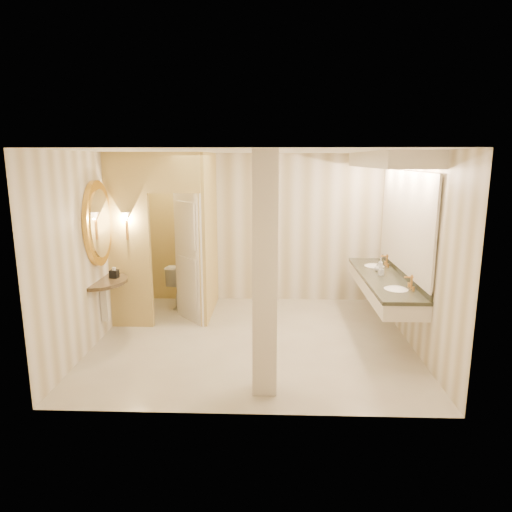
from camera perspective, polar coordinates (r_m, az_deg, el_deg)
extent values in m
plane|color=beige|center=(6.81, -0.34, -10.40)|extent=(4.50, 4.50, 0.00)
plane|color=white|center=(6.29, -0.37, 12.97)|extent=(4.50, 4.50, 0.00)
cube|color=silver|center=(8.38, 0.22, 3.48)|extent=(4.50, 0.02, 2.70)
cube|color=silver|center=(4.47, -1.44, -4.17)|extent=(4.50, 0.02, 2.70)
cube|color=silver|center=(6.88, -19.42, 0.91)|extent=(0.02, 4.00, 2.70)
cube|color=silver|center=(6.71, 19.23, 0.64)|extent=(0.02, 4.00, 2.70)
cube|color=#E8D879|center=(7.71, -5.92, 2.67)|extent=(0.10, 1.50, 2.70)
cube|color=#E8D879|center=(7.24, -15.60, 1.67)|extent=(0.65, 0.10, 2.70)
cube|color=#E8D879|center=(6.94, -10.29, 10.22)|extent=(0.80, 0.10, 0.60)
cube|color=silver|center=(7.37, -8.37, -0.20)|extent=(0.56, 0.64, 2.10)
cylinder|color=#BA823B|center=(7.14, -15.86, 3.15)|extent=(0.03, 0.03, 0.30)
cone|color=silver|center=(7.11, -15.95, 4.74)|extent=(0.14, 0.14, 0.14)
cube|color=silver|center=(7.14, 15.65, -3.58)|extent=(0.60, 2.51, 0.24)
cube|color=black|center=(7.11, 15.71, -2.64)|extent=(0.64, 2.55, 0.05)
cube|color=black|center=(7.17, 17.92, -2.09)|extent=(0.03, 2.51, 0.10)
ellipsoid|color=white|center=(6.48, 17.08, -4.33)|extent=(0.40, 0.44, 0.15)
cylinder|color=#BA823B|center=(6.50, 18.86, -3.21)|extent=(0.03, 0.03, 0.22)
ellipsoid|color=white|center=(7.76, 14.55, -1.52)|extent=(0.40, 0.44, 0.15)
cylinder|color=#BA823B|center=(7.77, 16.04, -0.59)|extent=(0.03, 0.03, 0.22)
cube|color=white|center=(7.02, 18.29, 4.09)|extent=(0.03, 2.51, 1.40)
cube|color=silver|center=(6.89, 16.54, 11.49)|extent=(0.75, 2.71, 0.22)
cylinder|color=black|center=(7.03, -18.84, -3.01)|extent=(0.94, 0.94, 0.05)
cube|color=silver|center=(7.10, -18.37, -5.36)|extent=(0.10, 0.10, 0.60)
cylinder|color=gold|center=(6.86, -19.16, 3.86)|extent=(0.07, 0.94, 0.94)
cylinder|color=white|center=(6.85, -18.85, 3.86)|extent=(0.02, 0.75, 0.75)
cube|color=silver|center=(4.95, 1.15, -2.55)|extent=(0.27, 0.27, 2.70)
cube|color=black|center=(7.06, -17.30, -2.15)|extent=(0.12, 0.12, 0.12)
imported|color=white|center=(8.33, -8.89, -3.45)|extent=(0.57, 0.84, 0.79)
imported|color=beige|center=(7.13, 15.36, -1.79)|extent=(0.09, 0.09, 0.14)
imported|color=silver|center=(7.39, 14.90, -1.38)|extent=(0.11, 0.11, 0.12)
imported|color=#C6B28C|center=(7.39, 15.30, -1.07)|extent=(0.08, 0.08, 0.20)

